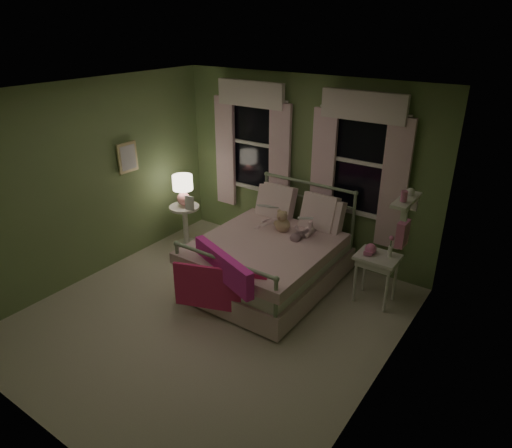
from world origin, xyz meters
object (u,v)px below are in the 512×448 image
Objects in this scene: child_right at (307,214)px; nightstand_left at (185,220)px; bed at (271,257)px; nightstand_right at (377,263)px; teddy_bear at (282,223)px; table_lamp at (183,187)px; child_left at (271,207)px.

child_right is 2.07m from nightstand_left.
nightstand_right is at bearing 15.95° from bed.
table_lamp is (-1.71, -0.07, 0.16)m from teddy_bear.
bed is at bearing -90.00° from teddy_bear.
nightstand_right is at bearing -169.35° from child_left.
bed is 2.86× the size of child_right.
nightstand_right is at bearing 3.36° from nightstand_left.
nightstand_right is (1.30, 0.37, 0.17)m from bed.
table_lamp reaches higher than nightstand_right.
teddy_bear is at bearing 2.32° from nightstand_left.
child_left is at bearing 9.04° from nightstand_left.
teddy_bear is at bearing 90.00° from bed.
nightstand_left is 3.02m from nightstand_right.
child_right reaches higher than table_lamp.
bed is 0.49m from teddy_bear.
nightstand_left is at bearing -176.64° from nightstand_right.
bed is at bearing -6.45° from table_lamp.
nightstand_left is 1.38× the size of table_lamp.
bed is 3.13× the size of nightstand_left.
child_right is at bearing 6.52° from nightstand_left.
child_left is at bearing 9.04° from table_lamp.
nightstand_left is (-1.43, -0.23, -0.48)m from child_left.
child_left is 1.41× the size of table_lamp.
child_right is (0.28, 0.42, 0.54)m from bed.
child_right is 1.11× the size of nightstand_right.
child_left is 1.45m from table_lamp.
table_lamp is at bearing 9.23° from child_right.
child_left is 0.94× the size of child_right.
bed is at bearing 136.11° from child_left.
bed reaches higher than nightstand_right.
teddy_bear is 0.50× the size of nightstand_right.
child_left is 0.34m from teddy_bear.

